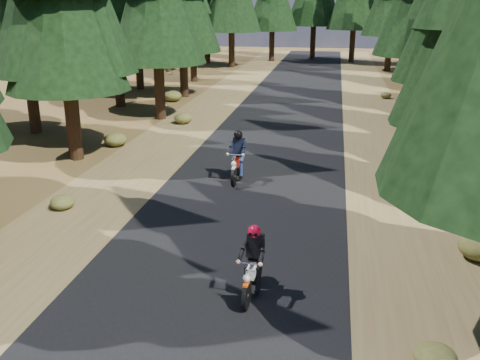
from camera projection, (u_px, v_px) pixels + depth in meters
The scene contains 8 objects.
ground at pixel (230, 238), 13.84m from camera, with size 120.00×120.00×0.00m, color #4D391B.
road at pixel (257, 178), 18.51m from camera, with size 6.00×100.00×0.01m, color black.
shoulder_l at pixel (131, 171), 19.26m from camera, with size 3.20×100.00×0.01m, color brown.
shoulder_r at pixel (394, 186), 17.76m from camera, with size 3.20×100.00×0.01m, color brown.
log_near at pixel (468, 155), 20.74m from camera, with size 0.32×0.32×5.51m, color #4C4233.
understory_shrubs at pixel (277, 152), 20.69m from camera, with size 14.99×30.95×0.66m.
rider_lead at pixel (252, 273), 11.01m from camera, with size 0.62×1.73×1.51m.
rider_follow at pixel (237, 164), 18.12m from camera, with size 0.59×1.92×1.71m.
Camera 1 is at (2.44, -12.40, 5.84)m, focal length 40.00 mm.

